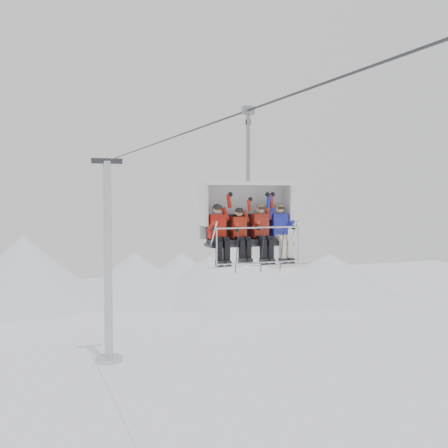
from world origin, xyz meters
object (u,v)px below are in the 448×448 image
object	(u,v)px
skier_far_right	(281,230)
skier_far_left	(218,231)
chairlift_carrier	(246,212)
lift_tower_right	(108,275)
skier_center_right	(262,230)
skier_center_left	(240,233)

from	to	relation	value
skier_far_right	skier_far_left	bearing A→B (deg)	180.00
chairlift_carrier	skier_far_right	size ratio (longest dim) A/B	2.36
skier_far_left	lift_tower_right	bearing A→B (deg)	87.90
lift_tower_right	skier_far_left	xyz separation A→B (m)	(-0.88, -23.96, 4.44)
chairlift_carrier	skier_far_left	bearing A→B (deg)	-160.88
skier_center_right	lift_tower_right	bearing A→B (deg)	90.74
skier_center_right	skier_far_right	distance (m)	0.55
skier_center_left	skier_far_right	xyz separation A→B (m)	(1.14, 0.01, 0.04)
skier_center_right	skier_center_left	bearing A→B (deg)	-178.77
lift_tower_right	chairlift_carrier	world-z (taller)	lift_tower_right
lift_tower_right	skier_center_right	size ratio (longest dim) A/B	7.99
skier_center_left	skier_far_right	distance (m)	1.14
skier_far_left	skier_center_left	world-z (taller)	skier_far_left
skier_center_left	skier_far_right	world-z (taller)	skier_far_right
skier_far_left	skier_center_right	world-z (taller)	same
skier_far_left	chairlift_carrier	bearing A→B (deg)	19.12
skier_far_left	skier_center_right	distance (m)	1.19
skier_far_left	skier_far_right	xyz separation A→B (m)	(1.73, 0.00, 0.00)
chairlift_carrier	skier_far_right	bearing A→B (deg)	-19.53
skier_far_right	skier_center_right	bearing A→B (deg)	180.00
chairlift_carrier	skier_center_left	distance (m)	0.67
lift_tower_right	skier_far_right	size ratio (longest dim) A/B	7.99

